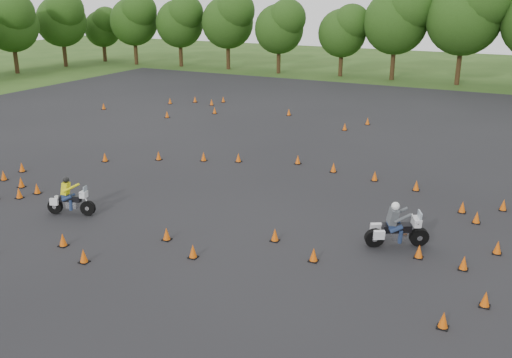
% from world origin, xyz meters
% --- Properties ---
extents(ground, '(140.00, 140.00, 0.00)m').
position_xyz_m(ground, '(0.00, 0.00, 0.00)').
color(ground, '#2D5119').
rests_on(ground, ground).
extents(asphalt_pad, '(62.00, 62.00, 0.00)m').
position_xyz_m(asphalt_pad, '(0.00, 6.00, 0.01)').
color(asphalt_pad, black).
rests_on(asphalt_pad, ground).
extents(treeline, '(86.59, 32.36, 10.63)m').
position_xyz_m(treeline, '(4.02, 34.79, 4.57)').
color(treeline, '#214112').
rests_on(treeline, ground).
extents(traffic_cones, '(36.21, 33.14, 0.45)m').
position_xyz_m(traffic_cones, '(-0.04, 5.57, 0.23)').
color(traffic_cones, '#DE5609').
rests_on(traffic_cones, asphalt_pad).
extents(rider_grey, '(2.29, 1.71, 1.73)m').
position_xyz_m(rider_grey, '(6.06, 2.79, 0.87)').
color(rider_grey, '#45494D').
rests_on(rider_grey, ground).
extents(rider_yellow, '(2.05, 1.19, 1.51)m').
position_xyz_m(rider_yellow, '(-6.16, -0.07, 0.76)').
color(rider_yellow, yellow).
rests_on(rider_yellow, ground).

